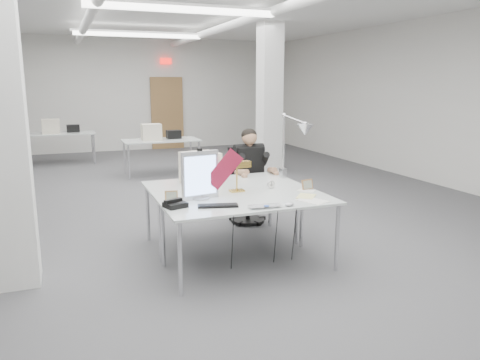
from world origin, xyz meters
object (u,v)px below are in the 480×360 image
object	(u,v)px
monitor	(200,175)
desk_phone	(175,205)
seated_person	(249,160)
beige_monitor	(200,168)
laptop	(267,208)
office_chair	(248,188)
desk_main	(249,201)
bankers_lamp	(237,178)
architect_lamp	(293,143)

from	to	relation	value
monitor	desk_phone	size ratio (longest dim) A/B	2.55
seated_person	desk_phone	xyz separation A→B (m)	(-1.40, -1.53, -0.12)
seated_person	beige_monitor	size ratio (longest dim) A/B	2.29
laptop	beige_monitor	world-z (taller)	beige_monitor
office_chair	desk_phone	world-z (taller)	office_chair
desk_main	monitor	distance (m)	0.58
office_chair	bankers_lamp	world-z (taller)	bankers_lamp
bankers_lamp	monitor	bearing A→B (deg)	-164.75
office_chair	monitor	world-z (taller)	monitor
seated_person	laptop	xyz separation A→B (m)	(-0.59, -1.90, -0.13)
seated_person	beige_monitor	world-z (taller)	seated_person
monitor	laptop	size ratio (longest dim) A/B	1.59
desk_phone	bankers_lamp	bearing A→B (deg)	10.84
bankers_lamp	beige_monitor	world-z (taller)	beige_monitor
beige_monitor	laptop	bearing A→B (deg)	-86.95
desk_phone	laptop	bearing A→B (deg)	-41.27
desk_main	office_chair	size ratio (longest dim) A/B	1.80
seated_person	laptop	bearing A→B (deg)	-107.00
desk_main	desk_phone	xyz separation A→B (m)	(-0.78, 0.00, 0.04)
office_chair	laptop	size ratio (longest dim) A/B	3.13
seated_person	architect_lamp	distance (m)	0.94
seated_person	monitor	size ratio (longest dim) A/B	1.81
seated_person	laptop	world-z (taller)	seated_person
bankers_lamp	architect_lamp	world-z (taller)	architect_lamp
monitor	beige_monitor	world-z (taller)	monitor
monitor	beige_monitor	bearing A→B (deg)	64.40
monitor	bankers_lamp	distance (m)	0.52
office_chair	laptop	distance (m)	2.06
office_chair	bankers_lamp	bearing A→B (deg)	-117.17
desk_main	laptop	bearing A→B (deg)	-84.95
laptop	desk_phone	distance (m)	0.90
desk_phone	beige_monitor	xyz separation A→B (m)	(0.53, 0.95, 0.17)
bankers_lamp	desk_phone	size ratio (longest dim) A/B	1.54
seated_person	desk_phone	world-z (taller)	seated_person
bankers_lamp	beige_monitor	size ratio (longest dim) A/B	0.76
beige_monitor	seated_person	bearing A→B (deg)	24.61
office_chair	architect_lamp	distance (m)	1.18
monitor	bankers_lamp	size ratio (longest dim) A/B	1.65
desk_main	laptop	size ratio (longest dim) A/B	5.62
desk_main	seated_person	size ratio (longest dim) A/B	1.95
monitor	laptop	distance (m)	0.82
beige_monitor	architect_lamp	xyz separation A→B (m)	(1.10, -0.27, 0.29)
desk_main	laptop	distance (m)	0.37
bankers_lamp	beige_monitor	bearing A→B (deg)	112.18
laptop	bankers_lamp	world-z (taller)	bankers_lamp
laptop	architect_lamp	distance (m)	1.42
beige_monitor	monitor	bearing A→B (deg)	-115.28
laptop	desk_phone	world-z (taller)	desk_phone
desk_main	bankers_lamp	xyz separation A→B (m)	(0.02, 0.42, 0.17)
desk_main	office_chair	bearing A→B (deg)	68.48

